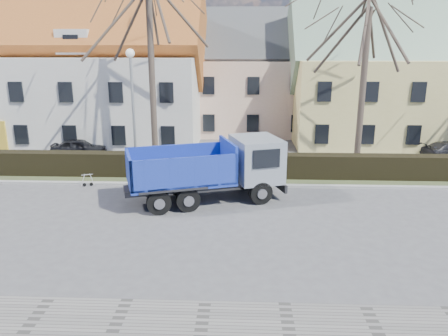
{
  "coord_description": "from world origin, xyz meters",
  "views": [
    {
      "loc": [
        3.2,
        -16.78,
        7.04
      ],
      "look_at": [
        2.39,
        2.37,
        1.6
      ],
      "focal_mm": 35.0,
      "sensor_mm": 36.0,
      "label": 1
    }
  ],
  "objects_px": {
    "parked_car_a": "(79,148)",
    "streetlight": "(133,112)",
    "cart_frame": "(83,180)",
    "dump_truck": "(201,171)"
  },
  "relations": [
    {
      "from": "parked_car_a",
      "to": "streetlight",
      "type": "bearing_deg",
      "value": -130.06
    },
    {
      "from": "cart_frame",
      "to": "streetlight",
      "type": "bearing_deg",
      "value": 52.9
    },
    {
      "from": "parked_car_a",
      "to": "dump_truck",
      "type": "bearing_deg",
      "value": -136.41
    },
    {
      "from": "streetlight",
      "to": "parked_car_a",
      "type": "relative_size",
      "value": 1.99
    },
    {
      "from": "streetlight",
      "to": "parked_car_a",
      "type": "bearing_deg",
      "value": 143.65
    },
    {
      "from": "dump_truck",
      "to": "streetlight",
      "type": "relative_size",
      "value": 1.07
    },
    {
      "from": "dump_truck",
      "to": "cart_frame",
      "type": "xyz_separation_m",
      "value": [
        -6.26,
        1.88,
        -1.12
      ]
    },
    {
      "from": "streetlight",
      "to": "parked_car_a",
      "type": "height_order",
      "value": "streetlight"
    },
    {
      "from": "streetlight",
      "to": "parked_car_a",
      "type": "distance_m",
      "value": 6.34
    },
    {
      "from": "streetlight",
      "to": "cart_frame",
      "type": "height_order",
      "value": "streetlight"
    }
  ]
}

